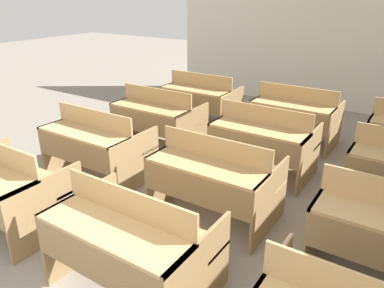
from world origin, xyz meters
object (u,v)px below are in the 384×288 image
(bench_second_center, at_px, (214,178))
(bench_third_left, at_px, (158,117))
(bench_front_left, at_px, (4,184))
(bench_back_center, at_px, (295,115))
(bench_second_left, at_px, (97,144))
(bench_third_center, at_px, (263,140))
(bench_back_left, at_px, (201,99))
(bench_front_center, at_px, (131,240))

(bench_second_center, xyz_separation_m, bench_third_left, (-1.68, 1.21, 0.00))
(bench_third_left, bearing_deg, bench_front_left, -89.90)
(bench_second_center, relative_size, bench_back_center, 1.00)
(bench_second_left, xyz_separation_m, bench_third_center, (1.68, 1.25, 0.00))
(bench_second_left, distance_m, bench_third_left, 1.23)
(bench_second_left, bearing_deg, bench_back_center, 55.83)
(bench_back_left, bearing_deg, bench_third_center, -35.57)
(bench_second_center, height_order, bench_third_left, same)
(bench_second_center, distance_m, bench_third_center, 1.23)
(bench_second_left, bearing_deg, bench_front_center, -36.38)
(bench_third_left, xyz_separation_m, bench_back_center, (1.68, 1.24, 0.00))
(bench_front_center, xyz_separation_m, bench_third_left, (-1.65, 2.45, 0.00))
(bench_second_left, height_order, bench_third_center, same)
(bench_second_center, xyz_separation_m, bench_third_center, (0.01, 1.23, 0.00))
(bench_second_left, height_order, bench_back_center, same)
(bench_front_left, distance_m, bench_front_center, 1.65)
(bench_second_left, xyz_separation_m, bench_third_left, (-0.00, 1.23, 0.00))
(bench_second_center, bearing_deg, bench_back_center, 89.87)
(bench_second_left, bearing_deg, bench_third_left, 90.13)
(bench_front_left, relative_size, bench_second_center, 1.00)
(bench_front_left, height_order, bench_third_left, same)
(bench_third_center, bearing_deg, bench_front_left, -124.15)
(bench_second_left, height_order, bench_back_left, same)
(bench_second_center, bearing_deg, bench_third_center, 89.70)
(bench_second_left, relative_size, bench_third_center, 1.00)
(bench_front_center, relative_size, bench_back_left, 1.00)
(bench_third_left, relative_size, bench_third_center, 1.00)
(bench_front_left, height_order, bench_third_center, same)
(bench_second_center, bearing_deg, bench_second_left, -179.36)
(bench_back_center, bearing_deg, bench_third_center, -89.95)
(bench_front_center, bearing_deg, bench_third_left, 124.03)
(bench_back_left, bearing_deg, bench_back_center, 0.50)
(bench_third_center, height_order, bench_back_center, same)
(bench_front_left, bearing_deg, bench_third_center, 55.85)
(bench_second_center, distance_m, bench_back_left, 2.96)
(bench_third_left, relative_size, bench_back_center, 1.00)
(bench_front_left, bearing_deg, bench_second_left, 90.07)
(bench_front_center, bearing_deg, bench_third_center, 89.33)
(bench_second_left, bearing_deg, bench_third_center, 36.62)
(bench_back_center, bearing_deg, bench_second_left, -124.17)
(bench_second_left, distance_m, bench_back_center, 2.99)
(bench_front_center, bearing_deg, bench_second_center, 88.96)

